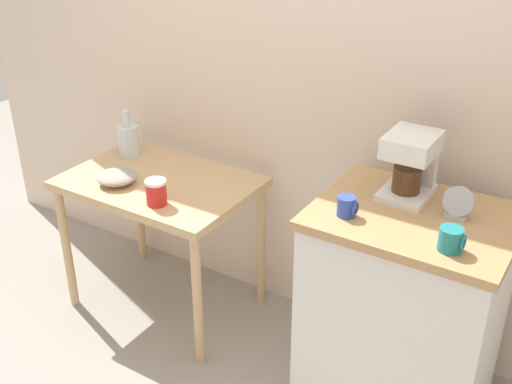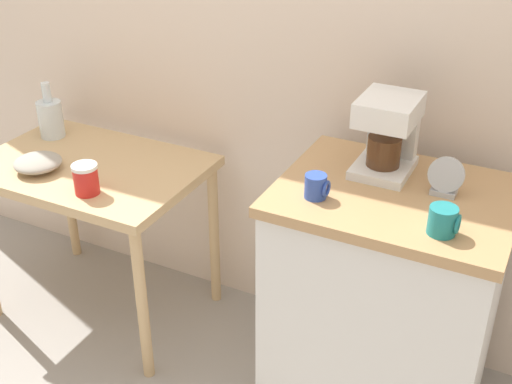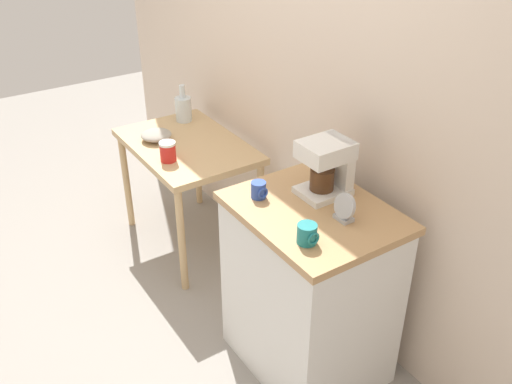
{
  "view_description": "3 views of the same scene",
  "coord_description": "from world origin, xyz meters",
  "px_view_note": "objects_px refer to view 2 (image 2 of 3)",
  "views": [
    {
      "loc": [
        1.28,
        -2.07,
        2.05
      ],
      "look_at": [
        0.05,
        -0.11,
        0.86
      ],
      "focal_mm": 44.26,
      "sensor_mm": 36.0,
      "label": 1
    },
    {
      "loc": [
        1.12,
        -1.84,
        1.92
      ],
      "look_at": [
        0.21,
        -0.04,
        0.79
      ],
      "focal_mm": 46.28,
      "sensor_mm": 36.0,
      "label": 2
    },
    {
      "loc": [
        2.3,
        -1.38,
        2.23
      ],
      "look_at": [
        0.3,
        -0.07,
        0.81
      ],
      "focal_mm": 39.8,
      "sensor_mm": 36.0,
      "label": 3
    }
  ],
  "objects_px": {
    "glass_carafe_vase": "(51,118)",
    "coffee_maker": "(389,130)",
    "canister_enamel": "(86,179)",
    "bowl_stoneware": "(38,163)",
    "mug_blue": "(316,186)",
    "mug_dark_teal": "(443,221)",
    "table_clock": "(446,178)"
  },
  "relations": [
    {
      "from": "canister_enamel",
      "to": "mug_blue",
      "type": "bearing_deg",
      "value": 2.24
    },
    {
      "from": "mug_dark_teal",
      "to": "table_clock",
      "type": "bearing_deg",
      "value": 101.46
    },
    {
      "from": "coffee_maker",
      "to": "mug_dark_teal",
      "type": "distance_m",
      "value": 0.42
    },
    {
      "from": "glass_carafe_vase",
      "to": "canister_enamel",
      "type": "xyz_separation_m",
      "value": [
        0.47,
        -0.34,
        -0.03
      ]
    },
    {
      "from": "canister_enamel",
      "to": "table_clock",
      "type": "distance_m",
      "value": 1.27
    },
    {
      "from": "canister_enamel",
      "to": "mug_blue",
      "type": "height_order",
      "value": "mug_blue"
    },
    {
      "from": "bowl_stoneware",
      "to": "canister_enamel",
      "type": "relative_size",
      "value": 1.61
    },
    {
      "from": "mug_blue",
      "to": "table_clock",
      "type": "height_order",
      "value": "table_clock"
    },
    {
      "from": "glass_carafe_vase",
      "to": "coffee_maker",
      "type": "height_order",
      "value": "coffee_maker"
    },
    {
      "from": "mug_blue",
      "to": "table_clock",
      "type": "distance_m",
      "value": 0.4
    },
    {
      "from": "glass_carafe_vase",
      "to": "mug_blue",
      "type": "height_order",
      "value": "mug_blue"
    },
    {
      "from": "bowl_stoneware",
      "to": "mug_dark_teal",
      "type": "distance_m",
      "value": 1.59
    },
    {
      "from": "mug_dark_teal",
      "to": "glass_carafe_vase",
      "type": "bearing_deg",
      "value": 169.13
    },
    {
      "from": "coffee_maker",
      "to": "mug_blue",
      "type": "xyz_separation_m",
      "value": [
        -0.13,
        -0.28,
        -0.1
      ]
    },
    {
      "from": "canister_enamel",
      "to": "mug_dark_teal",
      "type": "height_order",
      "value": "mug_dark_teal"
    },
    {
      "from": "table_clock",
      "to": "mug_blue",
      "type": "bearing_deg",
      "value": -150.22
    },
    {
      "from": "bowl_stoneware",
      "to": "mug_blue",
      "type": "distance_m",
      "value": 1.2
    },
    {
      "from": "glass_carafe_vase",
      "to": "mug_dark_teal",
      "type": "height_order",
      "value": "mug_dark_teal"
    },
    {
      "from": "glass_carafe_vase",
      "to": "table_clock",
      "type": "height_order",
      "value": "table_clock"
    },
    {
      "from": "bowl_stoneware",
      "to": "mug_blue",
      "type": "height_order",
      "value": "mug_blue"
    },
    {
      "from": "glass_carafe_vase",
      "to": "coffee_maker",
      "type": "bearing_deg",
      "value": -0.85
    },
    {
      "from": "bowl_stoneware",
      "to": "coffee_maker",
      "type": "height_order",
      "value": "coffee_maker"
    },
    {
      "from": "glass_carafe_vase",
      "to": "mug_dark_teal",
      "type": "relative_size",
      "value": 2.81
    },
    {
      "from": "coffee_maker",
      "to": "mug_blue",
      "type": "height_order",
      "value": "coffee_maker"
    },
    {
      "from": "mug_blue",
      "to": "coffee_maker",
      "type": "bearing_deg",
      "value": 64.92
    },
    {
      "from": "bowl_stoneware",
      "to": "mug_dark_teal",
      "type": "height_order",
      "value": "mug_dark_teal"
    },
    {
      "from": "mug_dark_teal",
      "to": "mug_blue",
      "type": "relative_size",
      "value": 1.14
    },
    {
      "from": "mug_dark_teal",
      "to": "bowl_stoneware",
      "type": "bearing_deg",
      "value": 177.94
    },
    {
      "from": "coffee_maker",
      "to": "mug_dark_teal",
      "type": "xyz_separation_m",
      "value": [
        0.26,
        -0.31,
        -0.1
      ]
    },
    {
      "from": "bowl_stoneware",
      "to": "table_clock",
      "type": "height_order",
      "value": "table_clock"
    },
    {
      "from": "glass_carafe_vase",
      "to": "canister_enamel",
      "type": "relative_size",
      "value": 2.1
    },
    {
      "from": "glass_carafe_vase",
      "to": "mug_blue",
      "type": "xyz_separation_m",
      "value": [
        1.36,
        -0.3,
        0.14
      ]
    }
  ]
}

